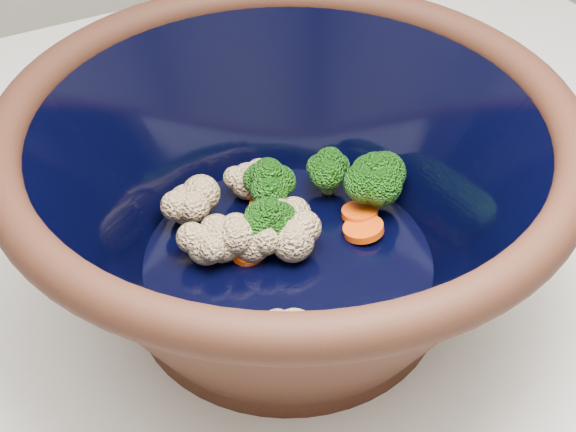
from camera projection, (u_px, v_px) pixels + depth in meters
The scene contains 2 objects.
mixing_bowl at pixel (288, 198), 0.57m from camera, with size 0.45×0.45×0.17m.
vegetable_pile at pixel (281, 210), 0.62m from camera, with size 0.18×0.19×0.05m.
Camera 1 is at (-0.17, -0.31, 1.36)m, focal length 50.00 mm.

